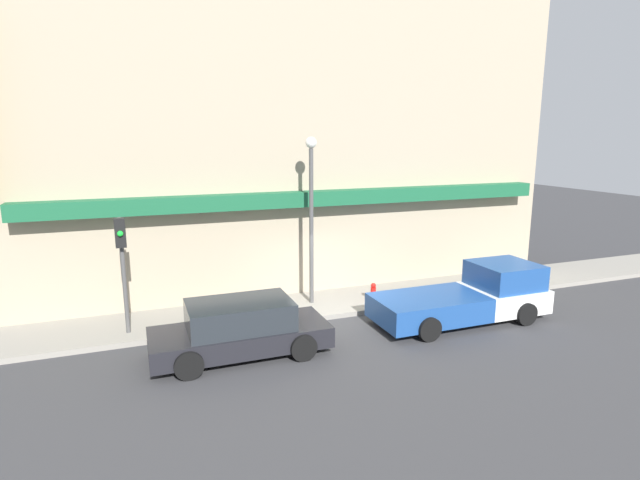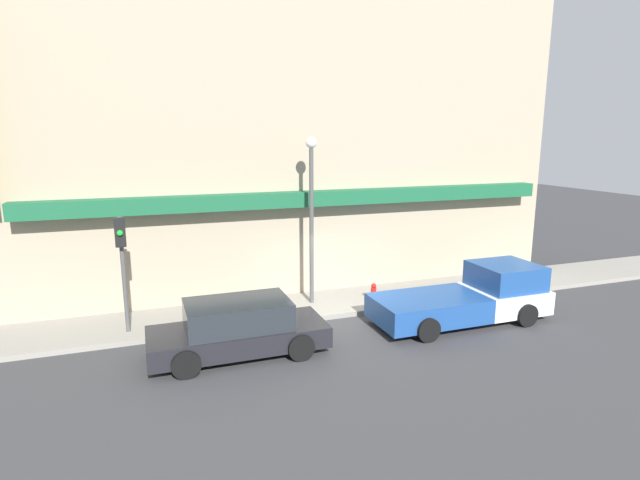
# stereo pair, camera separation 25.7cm
# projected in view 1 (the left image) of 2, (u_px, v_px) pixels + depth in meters

# --- Properties ---
(ground_plane) EXTENTS (80.00, 80.00, 0.00)m
(ground_plane) POSITION_uv_depth(u_px,v_px,m) (336.00, 319.00, 15.68)
(ground_plane) COLOR #38383A
(sidewalk) EXTENTS (36.00, 2.51, 0.15)m
(sidewalk) POSITION_uv_depth(u_px,v_px,m) (322.00, 304.00, 16.81)
(sidewalk) COLOR gray
(sidewalk) RESTS_ON ground
(building) EXTENTS (19.80, 3.80, 10.86)m
(building) POSITION_uv_depth(u_px,v_px,m) (295.00, 142.00, 18.22)
(building) COLOR tan
(building) RESTS_ON ground
(pickup_truck) EXTENTS (5.52, 2.19, 1.71)m
(pickup_truck) POSITION_uv_depth(u_px,v_px,m) (471.00, 297.00, 15.47)
(pickup_truck) COLOR white
(pickup_truck) RESTS_ON ground
(parked_car) EXTENTS (4.60, 2.04, 1.45)m
(parked_car) POSITION_uv_depth(u_px,v_px,m) (240.00, 329.00, 12.97)
(parked_car) COLOR black
(parked_car) RESTS_ON ground
(fire_hydrant) EXTENTS (0.18, 0.18, 0.61)m
(fire_hydrant) POSITION_uv_depth(u_px,v_px,m) (373.00, 292.00, 16.91)
(fire_hydrant) COLOR red
(fire_hydrant) RESTS_ON sidewalk
(street_lamp) EXTENTS (0.36, 0.36, 5.46)m
(street_lamp) POSITION_uv_depth(u_px,v_px,m) (311.00, 201.00, 16.09)
(street_lamp) COLOR #4C4C4C
(street_lamp) RESTS_ON sidewalk
(traffic_light) EXTENTS (0.28, 0.42, 3.31)m
(traffic_light) POSITION_uv_depth(u_px,v_px,m) (122.00, 255.00, 13.66)
(traffic_light) COLOR #4C4C4C
(traffic_light) RESTS_ON sidewalk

